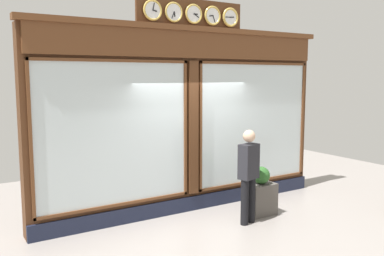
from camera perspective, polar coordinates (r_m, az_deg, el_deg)
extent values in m
cube|color=#4C2B16|center=(8.14, -0.56, 0.79)|extent=(6.18, 0.30, 3.45)
cube|color=#191E33|center=(8.32, 0.07, -10.24)|extent=(6.18, 0.08, 0.28)
cube|color=brown|center=(7.95, 0.16, 11.32)|extent=(6.06, 0.08, 0.49)
cube|color=brown|center=(7.99, 0.08, 13.43)|extent=(6.31, 0.20, 0.10)
cube|color=silver|center=(8.94, 8.61, 0.66)|extent=(2.74, 0.02, 2.46)
cube|color=brown|center=(8.87, 8.85, 8.73)|extent=(2.84, 0.04, 0.05)
cube|color=brown|center=(9.15, 8.54, -7.18)|extent=(2.84, 0.04, 0.05)
cube|color=brown|center=(9.89, 14.83, 1.13)|extent=(0.05, 0.04, 2.56)
cube|color=brown|center=(8.09, 1.18, 0.06)|extent=(0.05, 0.04, 2.56)
cube|color=silver|center=(7.30, -10.44, -0.82)|extent=(2.74, 0.02, 2.46)
cube|color=brown|center=(7.22, -10.60, 9.07)|extent=(2.84, 0.04, 0.05)
cube|color=brown|center=(7.56, -10.16, -10.30)|extent=(2.84, 0.04, 0.05)
cube|color=brown|center=(6.90, -21.21, -1.66)|extent=(0.05, 0.04, 2.56)
cube|color=brown|center=(7.90, -0.94, -0.11)|extent=(0.05, 0.04, 2.56)
cube|color=#4C2B16|center=(8.00, 0.11, -0.02)|extent=(0.20, 0.10, 2.56)
cube|color=#4C2B16|center=(8.06, -0.08, 15.27)|extent=(2.27, 0.06, 0.57)
cylinder|color=white|center=(8.47, 5.27, 14.84)|extent=(0.30, 0.02, 0.30)
torus|color=gold|center=(8.47, 5.29, 14.84)|extent=(0.37, 0.05, 0.37)
cube|color=black|center=(8.48, 5.56, 14.85)|extent=(0.08, 0.01, 0.03)
cube|color=black|center=(8.42, 4.98, 14.88)|extent=(0.13, 0.01, 0.02)
sphere|color=black|center=(8.46, 5.34, 14.85)|extent=(0.02, 0.02, 0.02)
cylinder|color=white|center=(8.22, 2.83, 15.10)|extent=(0.30, 0.02, 0.30)
torus|color=gold|center=(8.22, 2.85, 15.10)|extent=(0.37, 0.04, 0.37)
cube|color=black|center=(8.19, 2.65, 15.09)|extent=(0.08, 0.01, 0.03)
cube|color=black|center=(8.22, 3.03, 14.68)|extent=(0.06, 0.01, 0.12)
sphere|color=black|center=(8.21, 2.90, 15.11)|extent=(0.02, 0.02, 0.02)
cylinder|color=white|center=(7.99, 0.24, 15.34)|extent=(0.30, 0.02, 0.30)
torus|color=gold|center=(7.99, 0.25, 15.34)|extent=(0.37, 0.04, 0.37)
cube|color=black|center=(8.00, 0.55, 15.32)|extent=(0.08, 0.01, 0.02)
cube|color=black|center=(8.00, 0.65, 15.10)|extent=(0.12, 0.01, 0.07)
sphere|color=black|center=(7.97, 0.31, 15.35)|extent=(0.02, 0.02, 0.02)
cylinder|color=white|center=(7.77, -2.51, 15.56)|extent=(0.30, 0.02, 0.30)
torus|color=gold|center=(7.77, -2.50, 15.56)|extent=(0.36, 0.03, 0.36)
cube|color=black|center=(7.76, -2.40, 15.28)|extent=(0.03, 0.01, 0.08)
cube|color=black|center=(7.74, -2.62, 15.16)|extent=(0.06, 0.01, 0.12)
sphere|color=black|center=(7.76, -2.44, 15.58)|extent=(0.02, 0.02, 0.02)
cylinder|color=white|center=(7.57, -5.42, 15.76)|extent=(0.30, 0.02, 0.30)
torus|color=gold|center=(7.57, -5.40, 15.76)|extent=(0.37, 0.04, 0.37)
cube|color=black|center=(7.58, -5.08, 15.69)|extent=(0.08, 0.01, 0.03)
cube|color=black|center=(7.58, -5.26, 16.23)|extent=(0.04, 0.01, 0.13)
sphere|color=black|center=(7.56, -5.35, 15.78)|extent=(0.02, 0.02, 0.02)
cylinder|color=black|center=(7.53, 7.22, -10.04)|extent=(0.14, 0.14, 0.82)
cylinder|color=black|center=(7.68, 8.13, -9.70)|extent=(0.14, 0.14, 0.82)
cube|color=#232328|center=(7.43, 7.77, -4.55)|extent=(0.40, 0.30, 0.62)
sphere|color=tan|center=(7.35, 7.83, -1.11)|extent=(0.22, 0.22, 0.22)
cube|color=#4C4742|center=(8.12, 9.38, -9.59)|extent=(0.56, 0.36, 0.60)
sphere|color=#285623|center=(8.00, 9.45, -6.39)|extent=(0.33, 0.33, 0.33)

